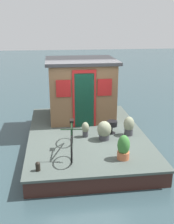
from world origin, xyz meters
name	(u,v)px	position (x,y,z in m)	size (l,w,h in m)	color
ground_plane	(86,146)	(0.00, 0.00, 0.00)	(60.00, 60.00, 0.00)	#2D4247
houseboat_deck	(86,139)	(0.00, 0.00, 0.23)	(5.01, 3.39, 0.46)	#424C47
houseboat_cabin	(81,89)	(1.39, 0.00, 1.46)	(2.06, 2.30, 2.00)	brown
bicycle	(72,138)	(-1.24, 0.52, 0.83)	(1.76, 0.50, 0.81)	black
potted_plant_mint	(129,126)	(-0.38, -1.20, 0.75)	(0.31, 0.31, 0.56)	#38383D
potted_plant_fern	(85,129)	(-0.34, 0.07, 0.69)	(0.21, 0.21, 0.44)	#38383D
potted_plant_basil	(104,130)	(-0.61, -0.43, 0.73)	(0.39, 0.39, 0.54)	#38383D
potted_plant_geranium	(123,148)	(-1.79, -0.68, 0.75)	(0.30, 0.30, 0.62)	#B2603D
charcoal_grill	(112,124)	(-0.20, -0.75, 0.74)	(0.31, 0.31, 0.39)	black
mooring_bollard	(38,166)	(-2.09, 1.34, 0.57)	(0.11, 0.11, 0.22)	black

